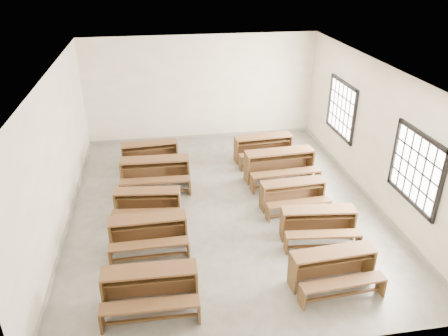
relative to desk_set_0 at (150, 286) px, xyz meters
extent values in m
plane|color=gray|center=(1.71, 2.92, -0.41)|extent=(8.50, 8.50, 0.00)
cube|color=white|center=(1.71, 2.92, 2.76)|extent=(7.00, 8.50, 0.05)
cube|color=white|center=(1.71, 7.15, 1.19)|extent=(7.00, 0.05, 3.20)
cube|color=white|center=(1.71, -1.30, 1.19)|extent=(7.00, 0.05, 3.20)
cube|color=white|center=(-1.76, 2.92, 1.19)|extent=(0.05, 8.50, 3.20)
cube|color=white|center=(5.19, 2.92, 1.19)|extent=(0.05, 8.50, 3.20)
cube|color=gray|center=(1.71, 7.15, -0.36)|extent=(7.00, 0.04, 0.10)
cube|color=gray|center=(-1.77, 2.92, -0.36)|extent=(0.04, 8.50, 0.10)
cube|color=gray|center=(5.19, 2.92, -0.36)|extent=(0.04, 8.50, 0.10)
cube|color=white|center=(5.18, 1.12, 1.19)|extent=(0.02, 1.50, 1.30)
cube|color=black|center=(5.16, 1.12, 1.88)|extent=(0.06, 1.62, 0.08)
cube|color=black|center=(5.16, 1.12, 0.50)|extent=(0.06, 1.62, 0.08)
cube|color=black|center=(5.16, 0.33, 1.19)|extent=(0.06, 0.08, 1.46)
cube|color=black|center=(5.16, 1.91, 1.19)|extent=(0.06, 0.08, 1.46)
cube|color=white|center=(5.18, 4.72, 1.19)|extent=(0.02, 1.50, 1.30)
cube|color=black|center=(5.16, 4.72, 1.88)|extent=(0.06, 1.62, 0.08)
cube|color=black|center=(5.16, 4.72, 0.50)|extent=(0.06, 1.62, 0.08)
cube|color=black|center=(5.16, 3.93, 1.19)|extent=(0.06, 0.08, 1.46)
cube|color=black|center=(5.16, 5.51, 1.19)|extent=(0.06, 0.08, 1.46)
cube|color=brown|center=(0.00, 0.05, 0.27)|extent=(1.58, 0.43, 0.04)
cube|color=brown|center=(0.01, 0.23, -0.08)|extent=(1.57, 0.08, 0.67)
cube|color=brown|center=(-0.76, 0.07, -0.08)|extent=(0.05, 0.39, 0.67)
cube|color=brown|center=(0.76, 0.03, -0.08)|extent=(0.05, 0.39, 0.67)
cube|color=brown|center=(0.00, 0.03, 0.14)|extent=(1.46, 0.33, 0.02)
cube|color=brown|center=(-0.01, -0.43, -0.02)|extent=(1.57, 0.32, 0.04)
cube|color=brown|center=(-0.77, -0.41, -0.22)|extent=(0.05, 0.28, 0.37)
cube|color=brown|center=(0.75, -0.45, -0.22)|extent=(0.05, 0.28, 0.37)
cube|color=brown|center=(-0.01, -0.43, -0.31)|extent=(1.45, 0.09, 0.04)
cube|color=brown|center=(-0.02, 1.66, 0.25)|extent=(1.52, 0.40, 0.04)
cube|color=brown|center=(-0.02, 1.83, -0.09)|extent=(1.51, 0.06, 0.64)
cube|color=brown|center=(-0.75, 1.65, -0.09)|extent=(0.04, 0.38, 0.64)
cube|color=brown|center=(0.72, 1.67, -0.09)|extent=(0.04, 0.38, 0.64)
cube|color=brown|center=(-0.02, 1.64, 0.12)|extent=(1.40, 0.30, 0.02)
cube|color=brown|center=(-0.01, 1.19, -0.03)|extent=(1.51, 0.29, 0.04)
cube|color=brown|center=(-0.75, 1.18, -0.23)|extent=(0.04, 0.26, 0.36)
cube|color=brown|center=(0.72, 1.20, -0.23)|extent=(0.04, 0.26, 0.36)
cube|color=brown|center=(-0.01, 1.19, -0.32)|extent=(1.40, 0.07, 0.04)
cube|color=brown|center=(-0.03, 2.82, 0.22)|extent=(1.47, 0.52, 0.04)
cube|color=brown|center=(-0.01, 2.98, -0.10)|extent=(1.43, 0.20, 0.61)
cube|color=brown|center=(-0.72, 2.90, -0.10)|extent=(0.08, 0.36, 0.61)
cube|color=brown|center=(0.67, 2.74, -0.10)|extent=(0.08, 0.36, 0.61)
cube|color=brown|center=(-0.03, 2.80, 0.09)|extent=(1.35, 0.42, 0.02)
cube|color=brown|center=(-0.07, 2.38, -0.05)|extent=(1.46, 0.41, 0.04)
cube|color=brown|center=(-0.77, 2.46, -0.24)|extent=(0.06, 0.25, 0.34)
cube|color=brown|center=(0.62, 2.30, -0.24)|extent=(0.06, 0.25, 0.34)
cube|color=brown|center=(-0.07, 2.38, -0.32)|extent=(1.33, 0.19, 0.04)
cube|color=brown|center=(0.17, 4.19, 0.33)|extent=(1.71, 0.48, 0.04)
cube|color=brown|center=(0.18, 4.38, -0.05)|extent=(1.69, 0.10, 0.72)
cube|color=brown|center=(-0.65, 4.21, -0.05)|extent=(0.06, 0.42, 0.72)
cube|color=brown|center=(1.00, 4.16, -0.05)|extent=(0.06, 0.42, 0.72)
cube|color=brown|center=(0.17, 4.17, 0.18)|extent=(1.58, 0.37, 0.02)
cube|color=brown|center=(0.16, 3.67, 0.01)|extent=(1.70, 0.35, 0.04)
cube|color=brown|center=(-0.67, 3.70, -0.21)|extent=(0.05, 0.30, 0.40)
cube|color=brown|center=(0.98, 3.64, -0.21)|extent=(0.05, 0.30, 0.40)
cube|color=brown|center=(0.16, 3.67, -0.30)|extent=(1.57, 0.10, 0.04)
cube|color=brown|center=(0.04, 5.40, 0.25)|extent=(1.54, 0.50, 0.04)
cube|color=brown|center=(0.03, 5.57, -0.09)|extent=(1.51, 0.16, 0.64)
cube|color=brown|center=(-0.69, 5.35, -0.09)|extent=(0.07, 0.38, 0.64)
cube|color=brown|center=(0.78, 5.46, -0.09)|extent=(0.07, 0.38, 0.64)
cube|color=brown|center=(0.05, 5.39, 0.12)|extent=(1.42, 0.39, 0.02)
cube|color=brown|center=(0.08, 4.94, -0.03)|extent=(1.53, 0.38, 0.04)
cube|color=brown|center=(-0.65, 4.88, -0.23)|extent=(0.06, 0.27, 0.36)
cube|color=brown|center=(0.82, 5.00, -0.23)|extent=(0.06, 0.27, 0.36)
cube|color=brown|center=(0.08, 4.94, -0.32)|extent=(1.40, 0.16, 0.04)
cube|color=brown|center=(3.18, 0.06, 0.24)|extent=(1.52, 0.47, 0.04)
cube|color=brown|center=(3.17, 0.23, -0.09)|extent=(1.50, 0.13, 0.64)
cube|color=brown|center=(2.45, 0.01, -0.09)|extent=(0.06, 0.38, 0.64)
cube|color=brown|center=(3.90, 0.10, -0.09)|extent=(0.06, 0.38, 0.64)
cube|color=brown|center=(3.18, 0.04, 0.11)|extent=(1.40, 0.37, 0.02)
cube|color=brown|center=(3.20, -0.40, -0.04)|extent=(1.51, 0.35, 0.04)
cube|color=brown|center=(2.48, -0.44, -0.23)|extent=(0.05, 0.26, 0.36)
cube|color=brown|center=(3.93, -0.35, -0.23)|extent=(0.05, 0.26, 0.36)
cube|color=brown|center=(3.20, -0.40, -0.32)|extent=(1.39, 0.13, 0.04)
cube|color=brown|center=(3.42, 1.43, 0.24)|extent=(1.53, 0.53, 0.04)
cube|color=brown|center=(3.43, 1.60, -0.09)|extent=(1.49, 0.19, 0.64)
cube|color=brown|center=(2.69, 1.51, -0.09)|extent=(0.08, 0.38, 0.64)
cube|color=brown|center=(4.14, 1.36, -0.09)|extent=(0.08, 0.38, 0.64)
cube|color=brown|center=(3.42, 1.41, 0.11)|extent=(1.41, 0.42, 0.02)
cube|color=brown|center=(3.37, 0.98, -0.04)|extent=(1.52, 0.41, 0.04)
cube|color=brown|center=(2.64, 1.05, -0.23)|extent=(0.06, 0.26, 0.36)
cube|color=brown|center=(4.10, 0.90, -0.23)|extent=(0.06, 0.26, 0.36)
cube|color=brown|center=(3.37, 0.98, -0.32)|extent=(1.38, 0.19, 0.04)
cube|color=brown|center=(3.26, 2.67, 0.23)|extent=(1.49, 0.44, 0.04)
cube|color=brown|center=(3.25, 2.84, -0.10)|extent=(1.47, 0.12, 0.62)
cube|color=brown|center=(2.54, 2.63, -0.10)|extent=(0.06, 0.37, 0.62)
cube|color=brown|center=(3.97, 2.71, -0.10)|extent=(0.06, 0.37, 0.62)
cube|color=brown|center=(3.26, 2.65, 0.10)|extent=(1.37, 0.35, 0.02)
cube|color=brown|center=(3.28, 2.22, -0.04)|extent=(1.48, 0.33, 0.04)
cube|color=brown|center=(2.57, 2.18, -0.24)|extent=(0.05, 0.26, 0.35)
cube|color=brown|center=(4.00, 2.26, -0.24)|extent=(0.05, 0.26, 0.35)
cube|color=brown|center=(3.28, 2.22, -0.32)|extent=(1.36, 0.12, 0.04)
cube|color=brown|center=(3.33, 4.07, 0.36)|extent=(1.79, 0.54, 0.04)
cube|color=brown|center=(3.32, 4.27, -0.04)|extent=(1.76, 0.14, 0.75)
cube|color=brown|center=(2.48, 4.02, -0.04)|extent=(0.07, 0.44, 0.75)
cube|color=brown|center=(4.19, 4.12, -0.04)|extent=(0.07, 0.44, 0.75)
cube|color=brown|center=(3.34, 4.05, 0.21)|extent=(1.65, 0.42, 0.02)
cube|color=brown|center=(3.36, 3.53, 0.03)|extent=(1.78, 0.41, 0.04)
cube|color=brown|center=(2.51, 3.48, -0.20)|extent=(0.06, 0.31, 0.42)
cube|color=brown|center=(4.22, 3.58, -0.20)|extent=(0.06, 0.31, 0.42)
cube|color=brown|center=(3.36, 3.53, -0.30)|extent=(1.63, 0.15, 0.04)
cube|color=brown|center=(3.21, 5.27, 0.30)|extent=(1.64, 0.52, 0.04)
cube|color=brown|center=(3.20, 5.45, -0.07)|extent=(1.61, 0.15, 0.69)
cube|color=brown|center=(2.43, 5.22, -0.07)|extent=(0.07, 0.41, 0.69)
cube|color=brown|center=(4.00, 5.33, -0.07)|extent=(0.07, 0.41, 0.69)
cube|color=brown|center=(3.21, 5.25, 0.15)|extent=(1.51, 0.41, 0.02)
cube|color=brown|center=(3.25, 4.78, -0.01)|extent=(1.63, 0.40, 0.04)
cube|color=brown|center=(2.46, 4.72, -0.22)|extent=(0.06, 0.28, 0.38)
cube|color=brown|center=(4.03, 4.84, -0.22)|extent=(0.06, 0.28, 0.38)
cube|color=brown|center=(3.25, 4.78, -0.31)|extent=(1.49, 0.16, 0.04)
camera|label=1|loc=(0.31, -5.69, 4.95)|focal=35.00mm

